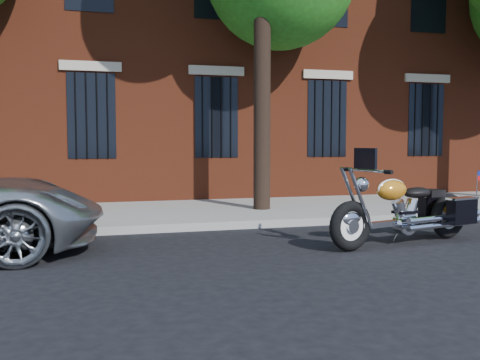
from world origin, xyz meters
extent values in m
plane|color=black|center=(0.00, 0.00, 0.00)|extent=(120.00, 120.00, 0.00)
cube|color=gray|center=(0.00, 1.38, 0.07)|extent=(40.00, 0.16, 0.15)
cube|color=gray|center=(0.00, 3.26, 0.07)|extent=(40.00, 3.60, 0.15)
cube|color=maroon|center=(0.00, 10.06, 6.00)|extent=(26.00, 10.00, 12.00)
cube|color=black|center=(0.00, 5.11, 2.20)|extent=(1.10, 0.14, 2.00)
cube|color=#B2A893|center=(0.00, 5.08, 3.35)|extent=(1.40, 0.20, 0.22)
cylinder|color=black|center=(0.00, 5.03, 2.20)|extent=(0.04, 0.04, 2.00)
cylinder|color=black|center=(0.50, 2.90, 2.50)|extent=(0.36, 0.36, 5.00)
torus|color=black|center=(0.59, -1.02, 0.38)|extent=(0.76, 0.34, 0.74)
torus|color=black|center=(2.63, -0.50, 0.38)|extent=(0.76, 0.34, 0.74)
cylinder|color=white|center=(0.59, -1.02, 0.38)|extent=(0.55, 0.20, 0.55)
cylinder|color=white|center=(2.63, -0.50, 0.38)|extent=(0.55, 0.20, 0.55)
ellipsoid|color=white|center=(0.59, -1.02, 0.49)|extent=(0.41, 0.23, 0.21)
ellipsoid|color=orange|center=(2.63, -0.50, 0.51)|extent=(0.42, 0.25, 0.21)
cube|color=white|center=(1.61, -0.76, 0.35)|extent=(1.64, 0.51, 0.09)
cylinder|color=white|center=(1.67, -0.75, 0.33)|extent=(0.39, 0.28, 0.35)
cylinder|color=white|center=(2.25, -0.81, 0.34)|extent=(1.37, 0.44, 0.10)
ellipsoid|color=orange|center=(1.38, -0.82, 0.86)|extent=(0.61, 0.44, 0.32)
ellipsoid|color=black|center=(1.91, -0.69, 0.80)|extent=(0.60, 0.44, 0.17)
cube|color=black|center=(2.53, -0.23, 0.50)|extent=(0.56, 0.30, 0.42)
cube|color=black|center=(2.67, -0.79, 0.50)|extent=(0.56, 0.30, 0.42)
cylinder|color=white|center=(0.89, -0.94, 1.17)|extent=(0.25, 0.85, 0.04)
sphere|color=white|center=(0.79, -0.97, 0.97)|extent=(0.27, 0.27, 0.22)
cube|color=black|center=(0.85, -0.95, 1.35)|extent=(0.15, 0.44, 0.31)
camera|label=1|loc=(-3.01, -8.00, 1.60)|focal=40.00mm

